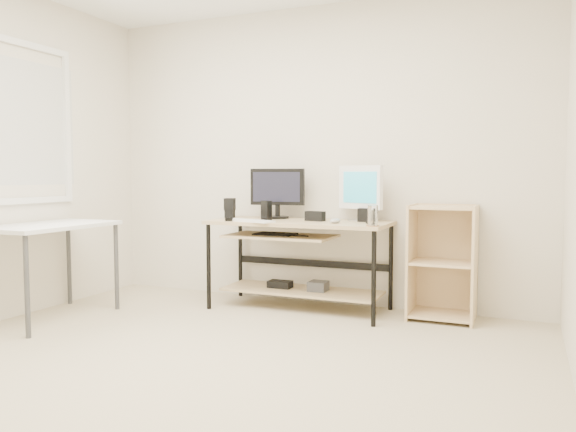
# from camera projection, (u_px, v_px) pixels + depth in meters

# --- Properties ---
(room) EXTENTS (4.01, 4.01, 2.62)m
(room) POSITION_uv_depth(u_px,v_px,m) (173.00, 142.00, 3.21)
(room) COLOR #C6B798
(room) RESTS_ON ground
(desk) EXTENTS (1.50, 0.65, 0.75)m
(desk) POSITION_uv_depth(u_px,v_px,m) (297.00, 246.00, 4.71)
(desk) COLOR tan
(desk) RESTS_ON ground
(side_table) EXTENTS (0.60, 1.00, 0.75)m
(side_table) POSITION_uv_depth(u_px,v_px,m) (49.00, 234.00, 4.37)
(side_table) COLOR white
(side_table) RESTS_ON ground
(shelf_unit) EXTENTS (0.50, 0.40, 0.90)m
(shelf_unit) POSITION_uv_depth(u_px,v_px,m) (443.00, 262.00, 4.40)
(shelf_unit) COLOR beige
(shelf_unit) RESTS_ON ground
(black_monitor) EXTENTS (0.48, 0.20, 0.44)m
(black_monitor) POSITION_uv_depth(u_px,v_px,m) (277.00, 190.00, 4.91)
(black_monitor) COLOR black
(black_monitor) RESTS_ON desk
(white_imac) EXTENTS (0.41, 0.21, 0.46)m
(white_imac) POSITION_uv_depth(u_px,v_px,m) (360.00, 189.00, 4.65)
(white_imac) COLOR silver
(white_imac) RESTS_ON desk
(keyboard) EXTENTS (0.46, 0.25, 0.02)m
(keyboard) POSITION_uv_depth(u_px,v_px,m) (250.00, 221.00, 4.58)
(keyboard) COLOR white
(keyboard) RESTS_ON desk
(mouse) EXTENTS (0.10, 0.13, 0.04)m
(mouse) POSITION_uv_depth(u_px,v_px,m) (335.00, 221.00, 4.43)
(mouse) COLOR #B4B4B9
(mouse) RESTS_ON desk
(center_speaker) EXTENTS (0.17, 0.10, 0.08)m
(center_speaker) POSITION_uv_depth(u_px,v_px,m) (315.00, 216.00, 4.65)
(center_speaker) COLOR black
(center_speaker) RESTS_ON desk
(speaker_left) EXTENTS (0.11, 0.11, 0.18)m
(speaker_left) POSITION_uv_depth(u_px,v_px,m) (230.00, 207.00, 5.00)
(speaker_left) COLOR black
(speaker_left) RESTS_ON desk
(speaker_right) EXTENTS (0.10, 0.10, 0.11)m
(speaker_right) POSITION_uv_depth(u_px,v_px,m) (364.00, 215.00, 4.58)
(speaker_right) COLOR black
(speaker_right) RESTS_ON desk
(audio_controller) EXTENTS (0.10, 0.08, 0.17)m
(audio_controller) POSITION_uv_depth(u_px,v_px,m) (266.00, 211.00, 4.67)
(audio_controller) COLOR black
(audio_controller) RESTS_ON desk
(volume_puck) EXTENTS (0.09, 0.09, 0.03)m
(volume_puck) POSITION_uv_depth(u_px,v_px,m) (229.00, 219.00, 4.64)
(volume_puck) COLOR black
(volume_puck) RESTS_ON desk
(smartphone) EXTENTS (0.09, 0.12, 0.01)m
(smartphone) POSITION_uv_depth(u_px,v_px,m) (370.00, 223.00, 4.38)
(smartphone) COLOR black
(smartphone) RESTS_ON desk
(coaster) EXTENTS (0.11, 0.11, 0.01)m
(coaster) POSITION_uv_depth(u_px,v_px,m) (373.00, 226.00, 4.17)
(coaster) COLOR #9F6F48
(coaster) RESTS_ON desk
(drinking_glass) EXTENTS (0.09, 0.09, 0.15)m
(drinking_glass) POSITION_uv_depth(u_px,v_px,m) (373.00, 215.00, 4.16)
(drinking_glass) COLOR white
(drinking_glass) RESTS_ON coaster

